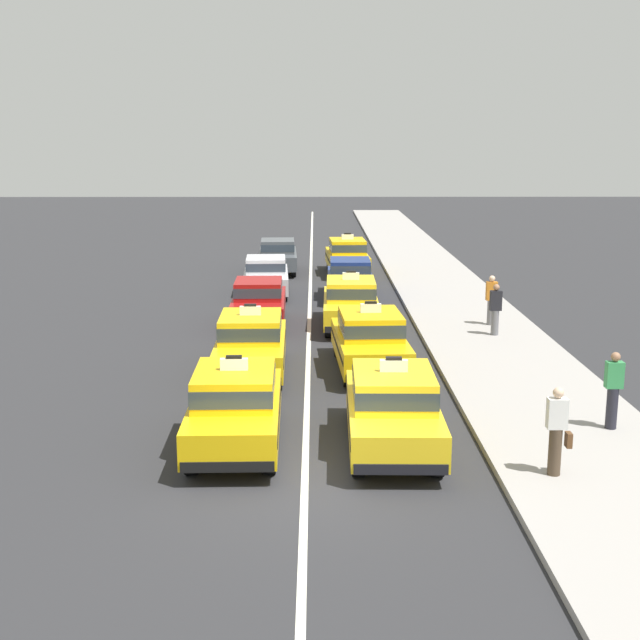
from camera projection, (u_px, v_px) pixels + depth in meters
name	position (u px, v px, depth m)	size (l,w,h in m)	color
ground_plane	(305.00, 482.00, 15.57)	(160.00, 160.00, 0.00)	#2B2B2D
lane_stripe_left_right	(310.00, 292.00, 35.12)	(0.14, 80.00, 0.01)	silver
sidewalk_curb	(465.00, 314.00, 30.25)	(4.00, 90.00, 0.15)	#9E9993
taxi_left_nearest	(235.00, 405.00, 17.26)	(1.91, 4.60, 1.96)	black
taxi_left_second	(251.00, 343.00, 22.59)	(1.90, 4.59, 1.96)	black
sedan_left_third	(259.00, 301.00, 28.59)	(1.84, 4.33, 1.58)	black
sedan_left_fourth	(266.00, 275.00, 34.14)	(1.95, 4.37, 1.58)	black
sedan_left_fifth	(278.00, 255.00, 40.10)	(1.92, 4.36, 1.58)	black
taxi_right_nearest	(393.00, 407.00, 17.15)	(1.90, 4.59, 1.96)	black
taxi_right_second	(370.00, 340.00, 22.93)	(2.03, 4.64, 1.96)	black
taxi_right_third	(351.00, 302.00, 28.25)	(1.90, 4.59, 1.96)	black
sedan_right_fourth	(350.00, 277.00, 33.54)	(1.81, 4.32, 1.58)	black
taxi_right_fifth	(347.00, 256.00, 39.59)	(2.01, 4.63, 1.96)	black
pedestrian_near_crosswalk	(495.00, 309.00, 26.53)	(0.36, 0.24, 1.64)	slate
pedestrian_mid_block	(491.00, 300.00, 28.01)	(0.36, 0.24, 1.67)	slate
pedestrian_by_storefront	(557.00, 431.00, 15.38)	(0.47, 0.24, 1.68)	#473828
pedestrian_trailing	(613.00, 390.00, 17.87)	(0.36, 0.24, 1.69)	#23232D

